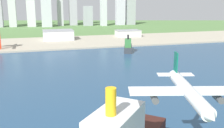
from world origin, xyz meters
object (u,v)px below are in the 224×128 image
object	(u,v)px
airplane_landing	(188,92)
warehouse_main	(58,35)
warehouse_annex	(128,33)
container_barge	(128,47)

from	to	relation	value
airplane_landing	warehouse_main	bearing A→B (deg)	91.39
airplane_landing	warehouse_annex	distance (m)	442.68
airplane_landing	warehouse_main	distance (m)	417.39
airplane_landing	container_barge	bearing A→B (deg)	74.55
airplane_landing	warehouse_main	world-z (taller)	airplane_landing
warehouse_annex	container_barge	bearing A→B (deg)	-109.34
container_barge	warehouse_main	distance (m)	160.26
warehouse_main	warehouse_annex	xyz separation A→B (m)	(137.40, 6.55, -2.39)
warehouse_main	warehouse_annex	size ratio (longest dim) A/B	1.14
warehouse_main	warehouse_annex	bearing A→B (deg)	2.73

